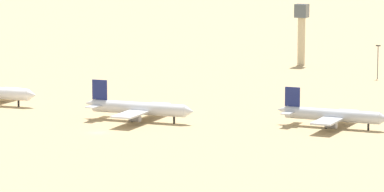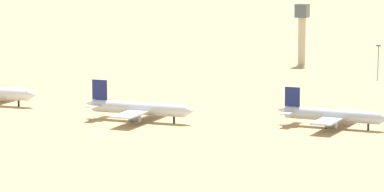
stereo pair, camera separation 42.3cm
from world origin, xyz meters
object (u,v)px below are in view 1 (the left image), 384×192
at_px(parked_jet_navy_4, 138,108).
at_px(control_tower, 301,28).
at_px(parked_jet_navy_5, 331,115).
at_px(light_pole_mid, 378,59).

height_order(parked_jet_navy_4, control_tower, control_tower).
xyz_separation_m(parked_jet_navy_5, light_pole_mid, (-13.49, 113.01, 4.05)).
xyz_separation_m(parked_jet_navy_4, parked_jet_navy_5, (55.59, 11.45, -0.23)).
relative_size(parked_jet_navy_5, light_pole_mid, 2.56).
relative_size(parked_jet_navy_4, light_pole_mid, 2.72).
height_order(parked_jet_navy_5, light_pole_mid, light_pole_mid).
relative_size(parked_jet_navy_5, control_tower, 1.28).
height_order(parked_jet_navy_4, parked_jet_navy_5, parked_jet_navy_4).
height_order(control_tower, light_pole_mid, control_tower).
bearing_deg(light_pole_mid, parked_jet_navy_5, -83.19).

